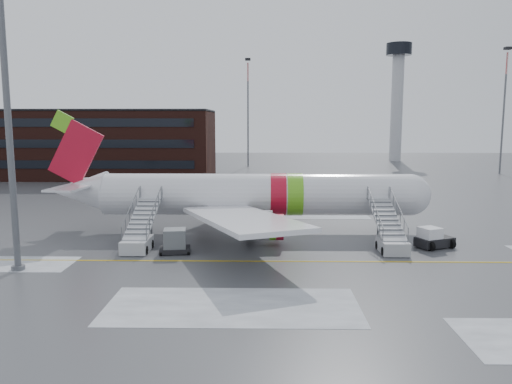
{
  "coord_description": "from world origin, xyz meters",
  "views": [
    {
      "loc": [
        -4.26,
        -36.32,
        10.07
      ],
      "look_at": [
        -4.99,
        6.96,
        4.0
      ],
      "focal_mm": 35.0,
      "sensor_mm": 36.0,
      "label": 1
    }
  ],
  "objects_px": {
    "airstair_aft": "(139,236)",
    "uld_container": "(175,242)",
    "airliner": "(246,195)",
    "light_mast_near": "(5,78)",
    "pushback_tug": "(433,239)",
    "airstair_fwd": "(390,237)"
  },
  "relations": [
    {
      "from": "airliner",
      "to": "airstair_aft",
      "type": "relative_size",
      "value": 4.55
    },
    {
      "from": "airstair_aft",
      "to": "pushback_tug",
      "type": "relative_size",
      "value": 2.29
    },
    {
      "from": "airstair_fwd",
      "to": "uld_container",
      "type": "height_order",
      "value": "airstair_fwd"
    },
    {
      "from": "pushback_tug",
      "to": "airstair_fwd",
      "type": "bearing_deg",
      "value": -167.54
    },
    {
      "from": "airliner",
      "to": "pushback_tug",
      "type": "height_order",
      "value": "airliner"
    },
    {
      "from": "airliner",
      "to": "light_mast_near",
      "type": "xyz_separation_m",
      "value": [
        -15.24,
        -12.36,
        9.51
      ]
    },
    {
      "from": "pushback_tug",
      "to": "uld_container",
      "type": "relative_size",
      "value": 1.34
    },
    {
      "from": "uld_container",
      "to": "light_mast_near",
      "type": "xyz_separation_m",
      "value": [
        -10.0,
        -4.65,
        12.04
      ]
    },
    {
      "from": "airstair_fwd",
      "to": "airstair_aft",
      "type": "height_order",
      "value": "same"
    },
    {
      "from": "airliner",
      "to": "airstair_fwd",
      "type": "relative_size",
      "value": 4.55
    },
    {
      "from": "pushback_tug",
      "to": "light_mast_near",
      "type": "relative_size",
      "value": 0.13
    },
    {
      "from": "airliner",
      "to": "uld_container",
      "type": "height_order",
      "value": "airliner"
    },
    {
      "from": "airliner",
      "to": "uld_container",
      "type": "distance_m",
      "value": 9.66
    },
    {
      "from": "uld_container",
      "to": "light_mast_near",
      "type": "height_order",
      "value": "light_mast_near"
    },
    {
      "from": "airstair_fwd",
      "to": "light_mast_near",
      "type": "height_order",
      "value": "light_mast_near"
    },
    {
      "from": "airstair_fwd",
      "to": "pushback_tug",
      "type": "distance_m",
      "value": 3.76
    },
    {
      "from": "airstair_aft",
      "to": "light_mast_near",
      "type": "bearing_deg",
      "value": -139.99
    },
    {
      "from": "airstair_aft",
      "to": "pushback_tug",
      "type": "height_order",
      "value": "airstair_aft"
    },
    {
      "from": "airstair_aft",
      "to": "uld_container",
      "type": "distance_m",
      "value": 3.28
    },
    {
      "from": "airstair_aft",
      "to": "light_mast_near",
      "type": "height_order",
      "value": "light_mast_near"
    },
    {
      "from": "airliner",
      "to": "pushback_tug",
      "type": "xyz_separation_m",
      "value": [
        15.31,
        -5.73,
        -2.67
      ]
    },
    {
      "from": "airstair_aft",
      "to": "pushback_tug",
      "type": "bearing_deg",
      "value": 1.96
    }
  ]
}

